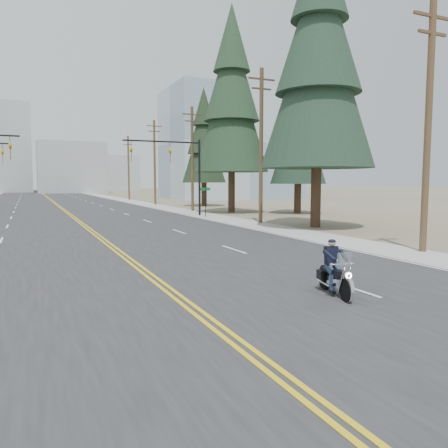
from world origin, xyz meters
name	(u,v)px	position (x,y,z in m)	size (l,w,h in m)	color
ground_plane	(273,372)	(0.00, 0.00, 0.00)	(400.00, 400.00, 0.00)	#776D56
road	(52,201)	(0.00, 70.00, 0.01)	(20.00, 200.00, 0.01)	#303033
sidewalk_right	(123,200)	(11.50, 70.00, 0.01)	(3.00, 200.00, 0.01)	#A5A5A0
traffic_mast_right	(178,162)	(8.98, 32.00, 4.94)	(7.10, 0.26, 7.00)	black
street_sign	(206,197)	(10.80, 30.00, 1.80)	(0.90, 0.06, 2.62)	black
utility_pole_a	(428,122)	(12.50, 8.00, 5.73)	(2.20, 0.30, 11.00)	brown
utility_pole_b	(261,144)	(12.50, 23.00, 5.98)	(2.20, 0.30, 11.50)	brown
utility_pole_c	(192,157)	(12.50, 38.00, 5.73)	(2.20, 0.30, 11.00)	brown
utility_pole_d	(155,161)	(12.50, 53.00, 5.98)	(2.20, 0.30, 11.50)	brown
utility_pole_e	(129,167)	(12.50, 70.00, 5.73)	(2.20, 0.30, 11.00)	brown
glass_building	(231,145)	(32.00, 70.00, 10.00)	(24.00, 16.00, 20.00)	#9EB5CC
haze_bldg_b	(71,168)	(8.00, 125.00, 7.00)	(18.00, 14.00, 14.00)	#ADB2B7
haze_bldg_c	(196,161)	(40.00, 110.00, 9.00)	(16.00, 12.00, 18.00)	#B7BCC6
haze_bldg_e	(116,174)	(25.00, 150.00, 6.00)	(14.00, 14.00, 12.00)	#B7BCC6
motorcyclist	(335,268)	(4.07, 3.54, 0.77)	(0.85, 1.98, 1.55)	black
conifer_near	(319,53)	(14.57, 18.90, 11.72)	(7.71, 7.71, 20.40)	#382619
conifer_mid	(299,128)	(20.95, 30.66, 8.44)	(5.52, 5.52, 14.71)	#382619
conifer_tall	(232,94)	(15.47, 34.50, 11.90)	(7.46, 7.46, 20.72)	#382619
conifer_far	(204,138)	(17.40, 46.98, 8.72)	(5.67, 5.67, 15.20)	#382619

